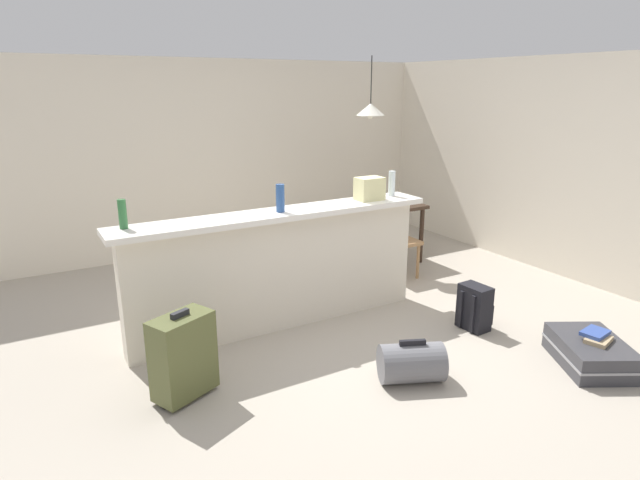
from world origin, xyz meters
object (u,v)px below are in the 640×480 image
(grocery_bag, at_px, (369,189))
(book_stack, at_px, (597,336))
(bottle_green, at_px, (123,214))
(backpack_black, at_px, (475,308))
(dining_chair_near_partition, at_px, (395,233))
(bottle_clear, at_px, (392,183))
(bottle_blue, at_px, (280,198))
(duffel_bag_grey, at_px, (411,363))
(dining_table, at_px, (374,212))
(suitcase_upright_olive, at_px, (183,355))
(suitcase_flat_charcoal, at_px, (590,352))
(pendant_lamp, at_px, (371,109))

(grocery_bag, height_order, book_stack, grocery_bag)
(bottle_green, xyz_separation_m, backpack_black, (2.81, -1.03, -1.01))
(grocery_bag, relative_size, dining_chair_near_partition, 0.28)
(bottle_clear, distance_m, dining_chair_near_partition, 1.01)
(bottle_blue, bearing_deg, duffel_bag_grey, -72.94)
(bottle_clear, xyz_separation_m, dining_table, (0.57, 1.07, -0.58))
(dining_chair_near_partition, relative_size, suitcase_upright_olive, 1.39)
(dining_table, distance_m, suitcase_flat_charcoal, 3.08)
(bottle_green, distance_m, bottle_blue, 1.31)
(backpack_black, bearing_deg, duffel_bag_grey, -158.74)
(bottle_blue, xyz_separation_m, pendant_lamp, (1.80, 1.21, 0.67))
(suitcase_upright_olive, xyz_separation_m, backpack_black, (2.64, -0.22, -0.13))
(book_stack, bearing_deg, bottle_blue, 133.89)
(pendant_lamp, height_order, book_stack, pendant_lamp)
(suitcase_flat_charcoal, xyz_separation_m, backpack_black, (-0.31, 0.95, 0.09))
(grocery_bag, distance_m, duffel_bag_grey, 1.83)
(suitcase_flat_charcoal, distance_m, book_stack, 0.15)
(dining_chair_near_partition, height_order, pendant_lamp, pendant_lamp)
(dining_table, height_order, pendant_lamp, pendant_lamp)
(grocery_bag, distance_m, suitcase_upright_olive, 2.39)
(bottle_blue, xyz_separation_m, dining_table, (1.85, 1.14, -0.57))
(grocery_bag, relative_size, dining_table, 0.24)
(suitcase_flat_charcoal, relative_size, suitcase_upright_olive, 1.32)
(dining_table, distance_m, suitcase_upright_olive, 3.53)
(dining_table, xyz_separation_m, suitcase_upright_olive, (-2.98, -1.85, -0.32))
(bottle_green, height_order, suitcase_flat_charcoal, bottle_green)
(bottle_green, bearing_deg, suitcase_upright_olive, -77.94)
(bottle_blue, relative_size, duffel_bag_grey, 0.44)
(duffel_bag_grey, bearing_deg, book_stack, -21.25)
(dining_table, relative_size, suitcase_flat_charcoal, 1.24)
(bottle_blue, distance_m, suitcase_upright_olive, 1.61)
(bottle_clear, distance_m, pendant_lamp, 1.42)
(dining_table, distance_m, book_stack, 3.08)
(pendant_lamp, bearing_deg, dining_chair_near_partition, -93.44)
(backpack_black, bearing_deg, suitcase_flat_charcoal, -72.14)
(dining_chair_near_partition, xyz_separation_m, duffel_bag_grey, (-1.35, -1.96, -0.36))
(dining_chair_near_partition, xyz_separation_m, book_stack, (0.07, -2.51, -0.26))
(dining_chair_near_partition, height_order, suitcase_flat_charcoal, dining_chair_near_partition)
(duffel_bag_grey, bearing_deg, bottle_clear, 58.98)
(suitcase_upright_olive, bearing_deg, grocery_bag, 19.31)
(bottle_blue, distance_m, duffel_bag_grey, 1.78)
(pendant_lamp, distance_m, book_stack, 3.52)
(duffel_bag_grey, bearing_deg, pendant_lamp, 61.67)
(bottle_green, relative_size, suitcase_upright_olive, 0.34)
(pendant_lamp, distance_m, suitcase_upright_olive, 3.84)
(bottle_green, bearing_deg, suitcase_flat_charcoal, -32.48)
(bottle_clear, bearing_deg, backpack_black, -77.14)
(bottle_blue, height_order, backpack_black, bottle_blue)
(bottle_clear, xyz_separation_m, suitcase_upright_olive, (-2.41, -0.79, -0.89))
(backpack_black, bearing_deg, grocery_bag, 119.30)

